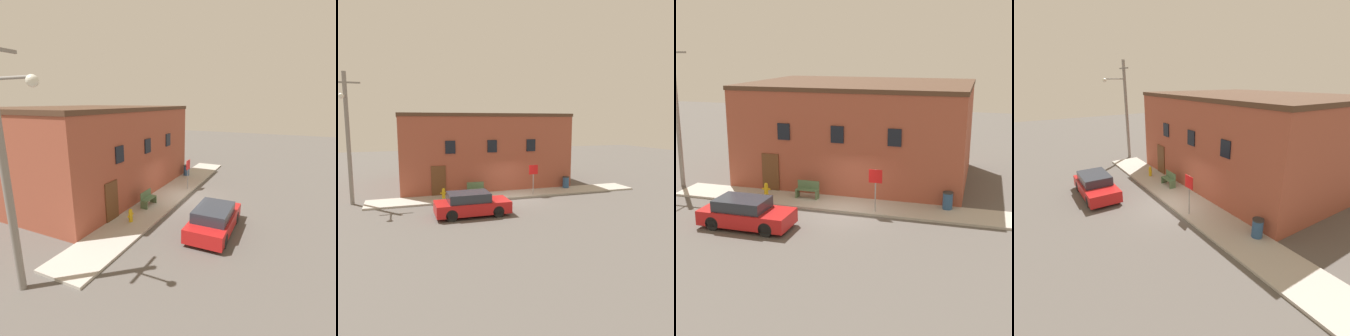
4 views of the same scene
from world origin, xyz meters
The scene contains 9 objects.
ground_plane centered at (0.00, 0.00, 0.00)m, with size 80.00×80.00×0.00m, color #56514C.
sidewalk centered at (0.00, 1.12, 0.06)m, with size 19.41×2.24×0.12m.
brick_building centered at (-1.00, 7.11, 2.93)m, with size 13.12×9.86×5.86m.
fire_hydrant centered at (-4.72, 1.20, 0.47)m, with size 0.45×0.22×0.70m.
stop_sign centered at (1.50, 0.40, 1.60)m, with size 0.66×0.06×2.11m.
bench centered at (-2.42, 1.46, 0.55)m, with size 1.21×0.44×0.91m.
trash_bin centered at (4.86, 1.80, 0.56)m, with size 0.51×0.51×0.87m.
utility_pole centered at (-10.43, 1.76, 4.45)m, with size 1.80×1.97×8.30m.
parked_car centered at (-3.70, -2.94, 0.65)m, with size 4.18×1.80×1.34m.
Camera 4 is at (11.58, -6.43, 6.79)m, focal length 28.00 mm.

